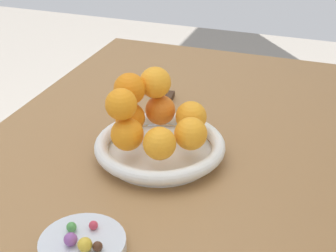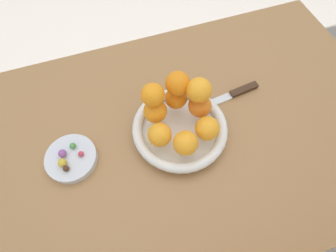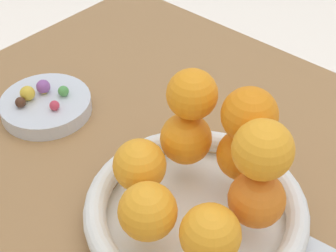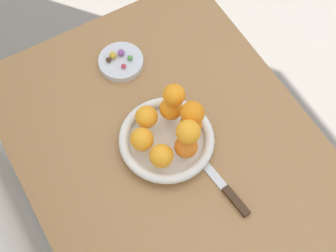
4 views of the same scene
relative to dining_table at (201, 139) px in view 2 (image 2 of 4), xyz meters
name	(u,v)px [view 2 (image 2 of 4)]	position (x,y,z in m)	size (l,w,h in m)	color
ground_plane	(187,193)	(0.00, 0.00, -0.65)	(6.00, 6.00, 0.00)	gray
dining_table	(201,139)	(0.00, 0.00, 0.00)	(1.10, 0.76, 0.74)	#9E7042
fruit_bowl	(180,129)	(0.07, 0.00, 0.11)	(0.25, 0.25, 0.04)	white
candy_dish	(71,158)	(0.36, -0.01, 0.10)	(0.13, 0.13, 0.02)	silver
orange_0	(200,106)	(0.01, -0.02, 0.16)	(0.06, 0.06, 0.06)	orange
orange_1	(176,98)	(0.06, -0.07, 0.16)	(0.06, 0.06, 0.06)	orange
orange_2	(155,111)	(0.13, -0.04, 0.16)	(0.06, 0.06, 0.06)	orange
orange_3	(160,135)	(0.14, 0.02, 0.16)	(0.06, 0.06, 0.06)	orange
orange_4	(185,143)	(0.08, 0.06, 0.16)	(0.06, 0.06, 0.06)	orange
orange_5	(207,128)	(0.02, 0.05, 0.16)	(0.06, 0.06, 0.06)	orange
orange_6	(153,95)	(0.13, -0.05, 0.22)	(0.06, 0.06, 0.06)	orange
orange_7	(178,83)	(0.06, -0.07, 0.22)	(0.06, 0.06, 0.06)	orange
orange_8	(199,90)	(0.02, -0.03, 0.22)	(0.06, 0.06, 0.06)	orange
candy_ball_0	(66,169)	(0.37, 0.02, 0.12)	(0.02, 0.02, 0.02)	#472819
candy_ball_1	(81,154)	(0.33, -0.01, 0.12)	(0.01, 0.01, 0.01)	#C6384C
candy_ball_2	(62,153)	(0.38, -0.02, 0.12)	(0.02, 0.02, 0.02)	#8C4C99
candy_ball_3	(73,146)	(0.35, -0.04, 0.12)	(0.02, 0.02, 0.02)	#4C9947
candy_ball_4	(62,163)	(0.38, 0.00, 0.12)	(0.02, 0.02, 0.02)	gold
candy_ball_5	(63,154)	(0.37, -0.02, 0.12)	(0.02, 0.02, 0.02)	gold
knife	(226,97)	(-0.09, -0.06, 0.09)	(0.26, 0.05, 0.01)	#3F2819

